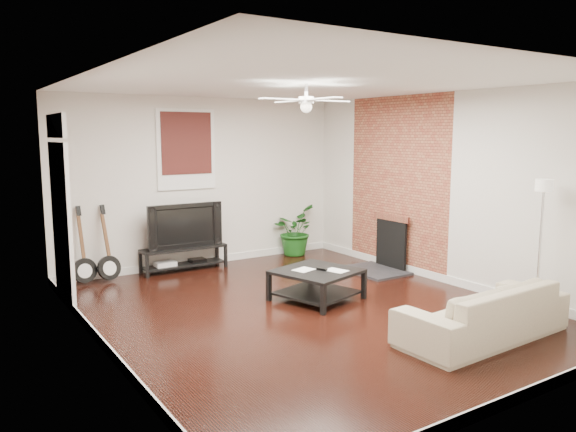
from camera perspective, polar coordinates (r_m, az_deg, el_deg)
name	(u,v)px	position (r m, az deg, el deg)	size (l,w,h in m)	color
room	(306,200)	(6.84, 1.83, 1.66)	(5.01, 6.01, 2.81)	black
brick_accent	(397,184)	(9.19, 11.06, 3.23)	(0.02, 2.20, 2.80)	brown
fireplace	(382,243)	(9.12, 9.59, -2.73)	(0.80, 1.10, 0.92)	black
window_back	(186,149)	(9.27, -10.33, 6.70)	(1.00, 0.06, 1.30)	#35120E
door_left	(62,209)	(7.67, -22.06, 0.65)	(0.08, 1.00, 2.50)	white
tv_stand	(184,259)	(9.25, -10.57, -4.29)	(1.39, 0.37, 0.39)	black
tv	(183,225)	(9.16, -10.71, -0.89)	(1.24, 0.16, 0.72)	black
coffee_table	(317,285)	(7.52, 2.95, -7.03)	(0.97, 0.97, 0.41)	black
sofa	(483,311)	(6.49, 19.29, -9.13)	(2.06, 0.81, 0.60)	#C6B294
floor_lamp	(540,249)	(7.32, 24.33, -3.07)	(0.28, 0.28, 1.68)	silver
potted_plant	(294,230)	(10.21, 0.60, -1.48)	(0.81, 0.70, 0.90)	#185418
guitar_left	(83,246)	(8.68, -20.19, -2.85)	(0.36, 0.26, 1.17)	black
guitar_right	(108,243)	(8.73, -17.91, -2.67)	(0.36, 0.26, 1.17)	black
ceiling_fan	(306,100)	(6.81, 1.87, 11.75)	(1.24, 1.24, 0.32)	white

